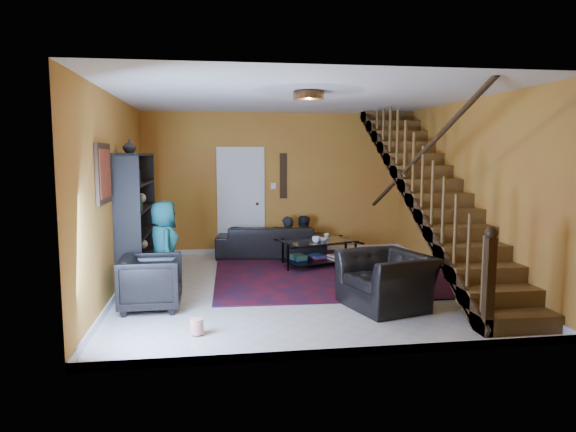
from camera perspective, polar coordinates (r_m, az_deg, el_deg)
name	(u,v)px	position (r m, az deg, el deg)	size (l,w,h in m)	color
floor	(298,286)	(7.81, 1.12, -7.82)	(5.50, 5.50, 0.00)	beige
room	(209,267)	(9.00, -8.73, -5.60)	(5.50, 5.50, 5.50)	#B48A28
staircase	(434,192)	(8.20, 15.95, 2.53)	(0.95, 5.02, 3.18)	brown
bookshelf	(137,221)	(8.20, -16.40, -0.53)	(0.35, 1.80, 2.00)	black
door	(241,203)	(10.24, -5.25, 1.50)	(0.82, 0.05, 2.05)	silver
framed_picture	(103,173)	(6.69, -19.82, 4.47)	(0.04, 0.74, 0.74)	maroon
wall_hanging	(283,176)	(10.29, -0.54, 4.48)	(0.14, 0.03, 0.90)	black
ceiling_fixture	(309,95)	(6.81, 2.30, 13.25)	(0.40, 0.40, 0.10)	#3F2814
rug	(327,267)	(9.11, 4.31, -5.63)	(3.85, 4.41, 0.02)	#470C18
sofa	(272,241)	(9.96, -1.84, -2.80)	(2.10, 0.82, 0.61)	black
armchair_left	(151,283)	(6.85, -14.96, -7.16)	(0.75, 0.77, 0.70)	black
armchair_right	(386,280)	(6.84, 10.87, -7.02)	(1.09, 0.95, 0.71)	black
person_adult_a	(287,247)	(10.07, -0.09, -3.50)	(0.45, 0.30, 1.23)	black
person_adult_b	(302,247)	(10.12, 1.60, -3.43)	(0.60, 0.47, 1.24)	black
person_child	(164,247)	(7.55, -13.59, -3.36)	(0.65, 0.42, 1.33)	#175157
coffee_table	(318,252)	(9.10, 3.38, -3.96)	(1.41, 1.11, 0.47)	black
cup_a	(316,239)	(8.85, 3.15, -2.62)	(0.13, 0.13, 0.11)	#999999
cup_b	(326,236)	(9.26, 4.30, -2.24)	(0.10, 0.10, 0.09)	#999999
bowl	(321,240)	(8.99, 3.69, -2.64)	(0.22, 0.22, 0.05)	#999999
vase	(129,146)	(7.64, -17.22, 7.42)	(0.18, 0.18, 0.19)	#999999
popcorn_bucket	(197,326)	(5.86, -10.09, -11.97)	(0.15, 0.15, 0.17)	red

